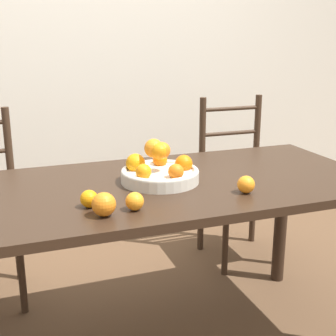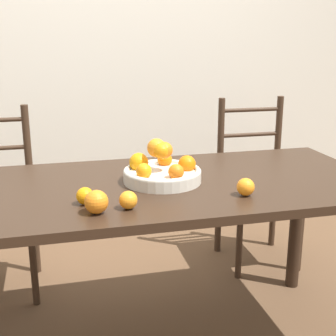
# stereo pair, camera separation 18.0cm
# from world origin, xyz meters

# --- Properties ---
(wall_back) EXTENTS (8.00, 0.06, 2.60)m
(wall_back) POSITION_xyz_m (0.00, 1.45, 1.30)
(wall_back) COLOR silver
(wall_back) RESTS_ON ground_plane
(dining_table) EXTENTS (1.84, 0.83, 0.77)m
(dining_table) POSITION_xyz_m (0.00, 0.00, 0.67)
(dining_table) COLOR black
(dining_table) RESTS_ON ground_plane
(fruit_bowl) EXTENTS (0.32, 0.32, 0.18)m
(fruit_bowl) POSITION_xyz_m (0.02, 0.01, 0.82)
(fruit_bowl) COLOR beige
(fruit_bowl) RESTS_ON dining_table
(orange_loose_0) EXTENTS (0.08, 0.08, 0.08)m
(orange_loose_0) POSITION_xyz_m (-0.28, -0.28, 0.81)
(orange_loose_0) COLOR orange
(orange_loose_0) RESTS_ON dining_table
(orange_loose_1) EXTENTS (0.06, 0.06, 0.06)m
(orange_loose_1) POSITION_xyz_m (-0.31, -0.18, 0.80)
(orange_loose_1) COLOR orange
(orange_loose_1) RESTS_ON dining_table
(orange_loose_2) EXTENTS (0.06, 0.06, 0.06)m
(orange_loose_2) POSITION_xyz_m (-0.17, -0.26, 0.80)
(orange_loose_2) COLOR orange
(orange_loose_2) RESTS_ON dining_table
(orange_loose_3) EXTENTS (0.07, 0.07, 0.07)m
(orange_loose_3) POSITION_xyz_m (0.28, -0.23, 0.81)
(orange_loose_3) COLOR orange
(orange_loose_3) RESTS_ON dining_table
(chair_right) EXTENTS (0.43, 0.41, 0.99)m
(chair_right) POSITION_xyz_m (0.77, 0.71, 0.46)
(chair_right) COLOR #382619
(chair_right) RESTS_ON ground_plane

